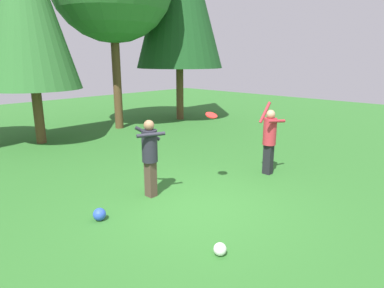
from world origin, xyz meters
name	(u,v)px	position (x,y,z in m)	size (l,w,h in m)	color
ground_plane	(196,206)	(0.00, 0.00, 0.00)	(40.00, 40.00, 0.00)	#2D6B28
person_thrower	(269,136)	(2.79, 0.00, 1.03)	(0.60, 0.57, 1.89)	black
person_catcher	(150,152)	(-0.30, 1.09, 1.02)	(0.74, 0.70, 1.72)	#4C382D
frisbee	(211,115)	(0.94, 0.41, 1.75)	(0.30, 0.30, 0.12)	red
ball_white	(220,249)	(-1.05, -1.49, 0.10)	(0.21, 0.21, 0.21)	white
ball_blue	(99,214)	(-1.72, 0.90, 0.12)	(0.24, 0.24, 0.24)	blue
tree_center	(26,3)	(0.06, 7.73, 4.74)	(3.18, 3.18, 7.59)	brown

